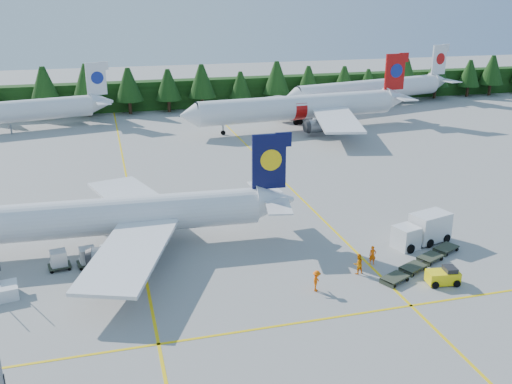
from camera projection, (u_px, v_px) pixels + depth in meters
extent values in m
plane|color=#9E9E99|center=(314.00, 281.00, 49.37)|extent=(320.00, 320.00, 0.00)
cube|color=yellow|center=(134.00, 215.00, 64.09)|extent=(0.25, 120.00, 0.01)
cube|color=yellow|center=(301.00, 199.00, 69.08)|extent=(0.25, 120.00, 0.01)
cube|color=yellow|center=(341.00, 316.00, 43.91)|extent=(80.00, 0.25, 0.01)
cube|color=black|center=(179.00, 94.00, 123.05)|extent=(220.00, 4.00, 6.00)
cylinder|color=silver|center=(99.00, 217.00, 54.63)|extent=(30.86, 5.23, 3.61)
cube|color=#070B38|center=(269.00, 162.00, 56.50)|extent=(3.44, 0.50, 5.60)
cube|color=silver|center=(128.00, 194.00, 62.44)|extent=(8.74, 14.49, 1.02)
cylinder|color=slate|center=(112.00, 214.00, 60.24)|extent=(3.17, 2.06, 1.90)
cube|color=silver|center=(129.00, 253.00, 48.27)|extent=(9.92, 14.59, 1.02)
cylinder|color=slate|center=(109.00, 257.00, 50.57)|extent=(3.17, 2.06, 1.90)
cylinder|color=silver|center=(297.00, 107.00, 103.58)|extent=(37.47, 7.63, 4.38)
cone|color=silver|center=(189.00, 115.00, 96.97)|extent=(3.44, 4.63, 4.38)
cube|color=#AD0D0B|center=(395.00, 72.00, 108.43)|extent=(4.18, 0.75, 6.79)
cube|color=silver|center=(293.00, 101.00, 113.12)|extent=(12.47, 17.68, 1.24)
cylinder|color=slate|center=(288.00, 112.00, 110.29)|extent=(3.91, 2.62, 2.30)
cube|color=silver|center=(337.00, 120.00, 96.64)|extent=(10.09, 17.48, 1.24)
cylinder|color=slate|center=(317.00, 126.00, 99.04)|extent=(3.91, 2.62, 2.30)
cylinder|color=slate|center=(223.00, 130.00, 99.93)|extent=(0.26, 0.26, 1.86)
cube|color=silver|center=(96.00, 79.00, 106.98)|extent=(3.69, 1.09, 6.04)
cylinder|color=silver|center=(369.00, 90.00, 122.94)|extent=(36.42, 12.51, 4.28)
cone|color=silver|center=(292.00, 97.00, 114.05)|extent=(3.90, 4.86, 4.28)
cube|color=silver|center=(439.00, 60.00, 130.12)|extent=(4.05, 1.30, 6.64)
cylinder|color=slate|center=(316.00, 109.00, 117.69)|extent=(0.26, 0.26, 1.71)
cube|color=white|center=(406.00, 237.00, 55.36)|extent=(2.61, 2.61, 2.23)
cube|color=black|center=(406.00, 232.00, 55.18)|extent=(2.27, 2.42, 0.96)
cube|color=white|center=(430.00, 226.00, 56.73)|extent=(4.30, 3.26, 2.76)
cube|color=yellow|center=(443.00, 277.00, 48.68)|extent=(2.86, 1.79, 1.05)
cube|color=black|center=(450.00, 270.00, 48.53)|extent=(1.12, 1.37, 0.48)
cube|color=#313829|center=(395.00, 277.00, 49.01)|extent=(2.74, 2.31, 0.14)
cube|color=#313829|center=(413.00, 267.00, 50.93)|extent=(2.74, 2.31, 0.14)
cube|color=#313829|center=(430.00, 257.00, 52.86)|extent=(2.74, 2.31, 0.14)
cube|color=#313829|center=(446.00, 247.00, 54.78)|extent=(2.74, 2.31, 0.14)
cube|color=#313829|center=(60.00, 266.00, 51.31)|extent=(2.16, 1.80, 0.12)
cube|color=silver|center=(59.00, 258.00, 51.07)|extent=(1.57, 1.53, 1.36)
cube|color=#313829|center=(88.00, 262.00, 51.92)|extent=(2.16, 1.80, 0.12)
cube|color=silver|center=(88.00, 255.00, 51.67)|extent=(1.57, 1.53, 1.36)
imported|color=#FF5A05|center=(373.00, 255.00, 52.11)|extent=(0.72, 0.55, 1.77)
imported|color=orange|center=(358.00, 264.00, 50.33)|extent=(1.02, 0.86, 1.89)
imported|color=#FF5B05|center=(317.00, 281.00, 47.37)|extent=(0.86, 0.93, 1.85)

